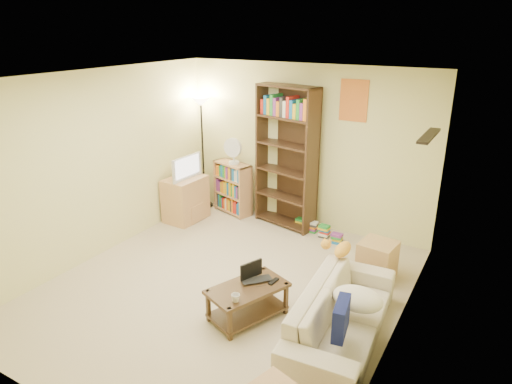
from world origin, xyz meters
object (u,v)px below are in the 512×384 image
floor_lamp (201,120)px  sofa (342,315)px  short_bookshelf (233,188)px  desk_fan (233,150)px  tabby_cat (340,248)px  laptop (258,282)px  tall_bookshelf (286,154)px  tv_stand (186,199)px  mug (236,298)px  television (184,167)px  side_table (377,260)px  coffee_table (248,298)px

floor_lamp → sofa: bearing=-34.1°
short_bookshelf → sofa: bearing=-22.3°
sofa → desk_fan: size_ratio=4.47×
tabby_cat → laptop: tabby_cat is taller
tall_bookshelf → laptop: bearing=-57.9°
laptop → tv_stand: bearing=95.6°
mug → television: television is taller
sofa → desk_fan: (-2.70, 2.22, 0.83)m
sofa → tv_stand: 3.63m
tv_stand → tabby_cat: bearing=-14.4°
sofa → television: bearing=58.9°
television → side_table: bearing=-91.4°
sofa → coffee_table: 1.02m
laptop → floor_lamp: 3.52m
television → tabby_cat: bearing=-104.4°
laptop → floor_lamp: bearing=87.6°
mug → floor_lamp: bearing=131.1°
laptop → television: 2.90m
tabby_cat → tall_bookshelf: 2.20m
sofa → laptop: (-0.94, -0.05, 0.12)m
tv_stand → short_bookshelf: (0.50, 0.64, 0.08)m
tabby_cat → desk_fan: 2.88m
sofa → tabby_cat: (-0.30, 0.71, 0.35)m
sofa → tv_stand: bearing=58.9°
tabby_cat → television: size_ratio=0.67×
tabby_cat → laptop: bearing=-129.9°
side_table → tabby_cat: bearing=-112.1°
tabby_cat → tv_stand: bearing=162.7°
mug → side_table: side_table is taller
tv_stand → desk_fan: 1.10m
tv_stand → sofa: bearing=-23.6°
tv_stand → desk_fan: (0.55, 0.59, 0.75)m
tv_stand → desk_fan: bearing=50.2°
coffee_table → tall_bookshelf: tall_bookshelf is taller
sofa → television: (-3.25, 1.62, 0.62)m
tv_stand → television: 0.54m
coffee_table → tv_stand: 2.88m
floor_lamp → side_table: floor_lamp is taller
sofa → floor_lamp: bearing=51.4°
tv_stand → tall_bookshelf: (1.49, 0.64, 0.80)m
television → short_bookshelf: size_ratio=0.75×
sofa → tv_stand: size_ratio=2.72×
laptop → television: television is taller
tabby_cat → coffee_table: 1.19m
television → tv_stand: bearing=0.0°
sofa → side_table: (-0.03, 1.38, -0.04)m
television → short_bookshelf: television is taller
television → tall_bookshelf: 1.64m
tv_stand → floor_lamp: 1.33m
tv_stand → tall_bookshelf: bearing=26.1°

